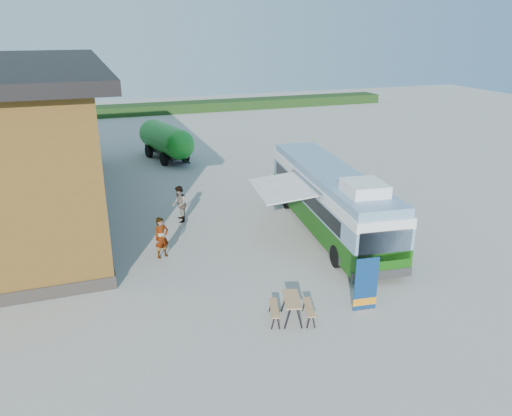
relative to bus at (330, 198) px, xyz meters
name	(u,v)px	position (x,y,z in m)	size (l,w,h in m)	color
ground	(279,262)	(-3.43, -2.31, -1.64)	(100.00, 100.00, 0.00)	#BCB7AD
barn	(8,143)	(-13.93, 7.69, 1.95)	(9.60, 21.20, 7.50)	brown
hedge	(218,105)	(4.57, 35.69, -1.14)	(40.00, 3.00, 1.00)	#264419
bus	(330,198)	(0.00, 0.00, 0.00)	(3.60, 11.34, 3.42)	#1C5F0F
awning	(286,186)	(-2.28, -0.13, 0.87)	(2.74, 3.98, 0.49)	white
banner	(366,289)	(-2.08, -6.64, -0.84)	(0.84, 0.24, 1.94)	navy
picnic_table	(292,304)	(-4.66, -6.38, -1.04)	(1.69, 1.59, 0.79)	tan
person_a	(162,238)	(-7.84, -0.24, -0.76)	(0.64, 0.42, 1.75)	#999999
person_b	(179,204)	(-6.36, 3.46, -0.73)	(0.88, 0.68, 1.80)	#999999
slurry_tanker	(166,140)	(-4.85, 15.59, -0.17)	(3.13, 6.73, 2.54)	#1A9125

